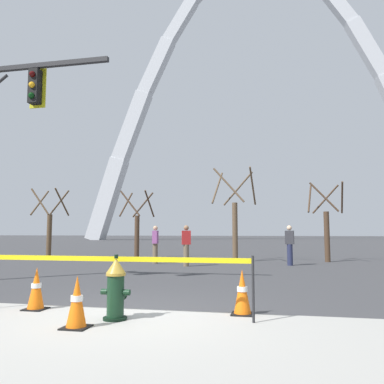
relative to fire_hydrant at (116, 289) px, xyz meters
The scene contains 14 objects.
ground_plane 0.69m from the fire_hydrant, 83.36° to the left, with size 240.00×240.00×0.00m, color #3D3D3F.
fire_hydrant is the anchor object (origin of this frame).
caution_tape_barrier 0.40m from the fire_hydrant, 138.47° to the left, with size 4.71×0.06×0.99m.
traffic_cone_by_hydrant 1.71m from the fire_hydrant, 164.76° to the left, with size 0.36×0.36×0.73m.
traffic_cone_mid_sidewalk 2.02m from the fire_hydrant, 22.29° to the left, with size 0.36×0.36×0.73m.
traffic_cone_curb_edge 0.70m from the fire_hydrant, 117.92° to the right, with size 0.36×0.36×0.73m.
monument_arch 58.15m from the fire_hydrant, 89.94° to the left, with size 55.48×2.52×46.69m.
tree_far_left 14.69m from the fire_hydrant, 125.47° to the left, with size 1.60×1.61×3.45m.
tree_left_mid 13.87m from the fire_hydrant, 108.45° to the left, with size 1.57×1.58×3.37m.
tree_center_left 12.10m from the fire_hydrant, 86.94° to the left, with size 1.91×1.93×4.15m.
tree_center_right 13.73m from the fire_hydrant, 70.06° to the left, with size 1.64×1.65×3.52m.
pedestrian_walking_left 11.01m from the fire_hydrant, 74.36° to the left, with size 0.37×0.25×1.59m.
pedestrian_standing_center 10.76m from the fire_hydrant, 103.92° to the left, with size 0.22×0.35×1.59m.
pedestrian_near_trees 9.43m from the fire_hydrant, 96.09° to the left, with size 0.39×0.30×1.59m.
Camera 1 is at (2.35, -6.32, 1.34)m, focal length 37.07 mm.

